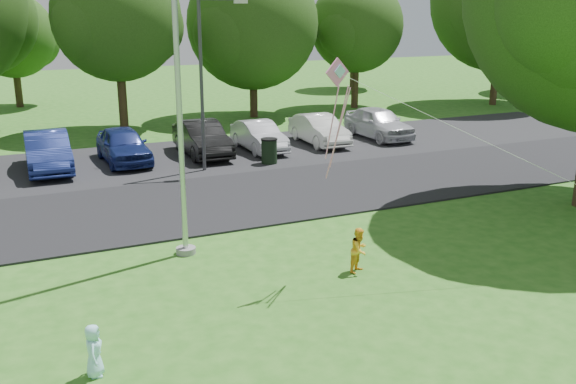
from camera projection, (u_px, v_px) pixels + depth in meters
name	position (u px, v px, depth m)	size (l,w,h in m)	color
ground	(416.00, 308.00, 13.35)	(120.00, 120.00, 0.00)	#2A661A
park_road	(255.00, 196.00, 21.20)	(60.00, 6.00, 0.06)	black
parking_strip	(197.00, 156.00, 26.87)	(42.00, 7.00, 0.06)	black
flagpole	(178.00, 89.00, 15.16)	(0.50, 0.50, 10.00)	#B7BABF
street_lamp	(208.00, 68.00, 23.49)	(1.80, 0.57, 6.49)	#3F3F44
trash_can	(269.00, 152.00, 25.44)	(0.67, 0.67, 1.06)	black
tree_row	(173.00, 14.00, 33.57)	(64.35, 11.94, 10.88)	#332316
horizon_trees	(173.00, 35.00, 43.38)	(77.46, 7.20, 7.02)	#332316
parked_cars	(176.00, 141.00, 26.37)	(20.21, 5.14, 1.47)	black
child_yellow	(359.00, 250.00, 15.05)	(0.52, 0.41, 1.08)	yellow
child_blue	(94.00, 351.00, 10.76)	(0.46, 0.30, 0.94)	#A6F0FF
kite	(344.00, 95.00, 13.83)	(6.36, 2.66, 3.32)	pink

